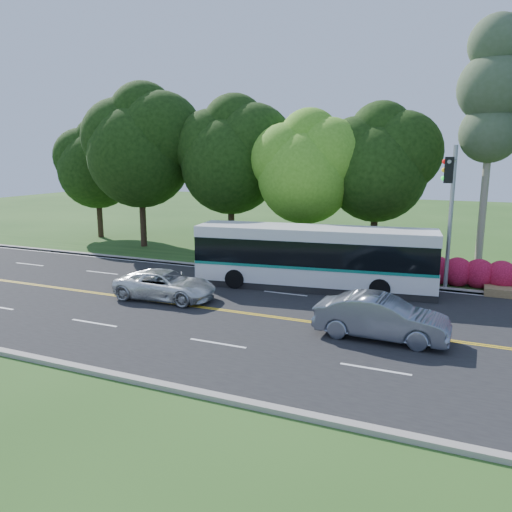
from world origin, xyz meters
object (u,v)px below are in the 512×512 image
at_px(sedan, 381,317).
at_px(transit_bus, 313,258).
at_px(suv, 166,285).
at_px(traffic_signal, 450,198).

bearing_deg(sedan, transit_bus, 37.71).
height_order(transit_bus, suv, transit_bus).
bearing_deg(sedan, suv, 84.02).
xyz_separation_m(traffic_signal, suv, (-11.75, -4.90, -3.99)).
xyz_separation_m(sedan, suv, (-9.95, 1.22, -0.12)).
bearing_deg(traffic_signal, transit_bus, -176.66).
bearing_deg(suv, traffic_signal, -70.75).
bearing_deg(suv, sedan, -100.39).
height_order(sedan, suv, sedan).
distance_m(sedan, suv, 10.03).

